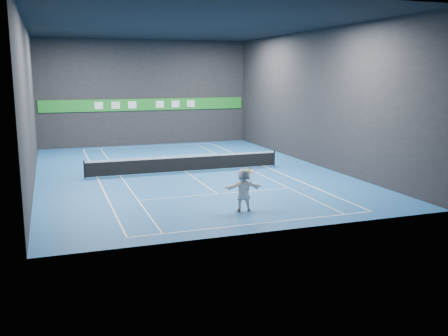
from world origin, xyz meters
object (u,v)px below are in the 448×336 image
object	(u,v)px
tennis_net	(185,163)
tennis_ball	(236,155)
tennis_racket	(251,172)
player	(244,190)

from	to	relation	value
tennis_net	tennis_ball	bearing A→B (deg)	-91.18
tennis_net	tennis_racket	size ratio (longest dim) A/B	16.81
tennis_net	tennis_racket	world-z (taller)	tennis_racket
player	tennis_net	size ratio (longest dim) A/B	0.16
tennis_ball	player	bearing A→B (deg)	-36.83
tennis_ball	tennis_racket	world-z (taller)	tennis_ball
player	tennis_racket	bearing A→B (deg)	-165.98
player	tennis_ball	distance (m)	1.63
tennis_ball	tennis_net	distance (m)	9.82
tennis_ball	tennis_net	size ratio (longest dim) A/B	0.01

